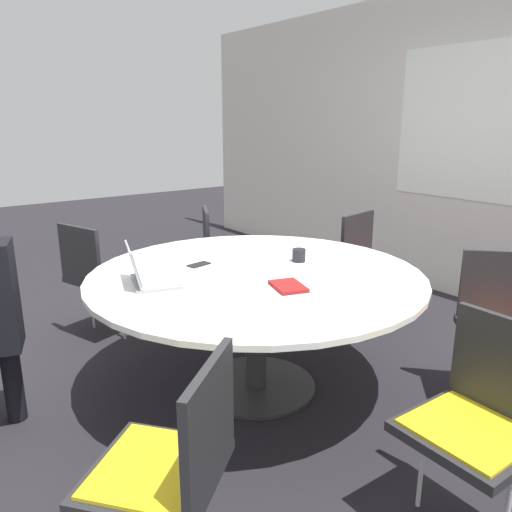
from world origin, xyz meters
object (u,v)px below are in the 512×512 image
object	(u,v)px
chair_1	(174,458)
chair_2	(481,412)
chair_6	(96,270)
cell_phone	(199,265)
chair_3	(502,317)
chair_5	(222,249)
coffee_cup	(299,255)
spiral_notebook	(288,286)
laptop	(147,275)
chair_4	(370,259)

from	to	relation	value
chair_1	chair_2	size ratio (longest dim) A/B	1.00
chair_6	cell_phone	world-z (taller)	chair_6
chair_3	chair_5	world-z (taller)	same
chair_1	coffee_cup	xyz separation A→B (m)	(-0.94, 1.39, 0.25)
chair_6	chair_3	bearing A→B (deg)	15.61
spiral_notebook	chair_5	bearing A→B (deg)	158.46
chair_6	spiral_notebook	xyz separation A→B (m)	(1.61, 0.45, 0.22)
chair_2	chair_3	world-z (taller)	same
laptop	spiral_notebook	bearing A→B (deg)	-114.22
chair_5	spiral_notebook	distance (m)	1.69
chair_3	coffee_cup	size ratio (longest dim) A/B	10.46
laptop	chair_4	bearing A→B (deg)	-68.92
laptop	coffee_cup	distance (m)	0.95
spiral_notebook	laptop	bearing A→B (deg)	-132.77
chair_5	spiral_notebook	bearing A→B (deg)	6.49
chair_5	cell_phone	distance (m)	1.21
chair_6	coffee_cup	size ratio (longest dim) A/B	10.46
chair_6	laptop	distance (m)	1.13
chair_5	spiral_notebook	size ratio (longest dim) A/B	3.52
chair_2	coffee_cup	bearing A→B (deg)	-11.38
coffee_cup	cell_phone	xyz separation A→B (m)	(-0.31, -0.53, -0.04)
chair_3	spiral_notebook	distance (m)	1.22
chair_3	chair_4	bearing A→B (deg)	-59.26
coffee_cup	cell_phone	size ratio (longest dim) A/B	0.55
chair_3	laptop	size ratio (longest dim) A/B	2.28
chair_1	spiral_notebook	world-z (taller)	chair_1
chair_3	chair_4	size ratio (longest dim) A/B	1.00
chair_3	cell_phone	size ratio (longest dim) A/B	5.79
chair_6	coffee_cup	world-z (taller)	chair_6
chair_6	spiral_notebook	distance (m)	1.68
chair_4	laptop	world-z (taller)	laptop
chair_5	chair_6	size ratio (longest dim) A/B	1.00
chair_1	chair_5	bearing A→B (deg)	14.53
chair_6	spiral_notebook	size ratio (longest dim) A/B	3.52
chair_3	coffee_cup	xyz separation A→B (m)	(-0.98, -0.64, 0.25)
chair_6	cell_phone	size ratio (longest dim) A/B	5.79
chair_2	spiral_notebook	world-z (taller)	chair_2
chair_5	chair_6	xyz separation A→B (m)	(-0.05, -1.07, 0.00)
chair_5	cell_phone	bearing A→B (deg)	-12.04
chair_1	cell_phone	distance (m)	1.52
cell_phone	chair_2	bearing A→B (deg)	6.48
chair_1	spiral_notebook	bearing A→B (deg)	-7.94
chair_4	chair_3	bearing A→B (deg)	64.88
spiral_notebook	chair_3	bearing A→B (deg)	57.83
chair_6	laptop	bearing A→B (deg)	-23.02
chair_2	coffee_cup	xyz separation A→B (m)	(-1.40, 0.34, 0.25)
chair_4	spiral_notebook	world-z (taller)	chair_4
chair_3	spiral_notebook	bearing A→B (deg)	14.71
chair_1	chair_4	world-z (taller)	same
laptop	cell_phone	world-z (taller)	laptop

